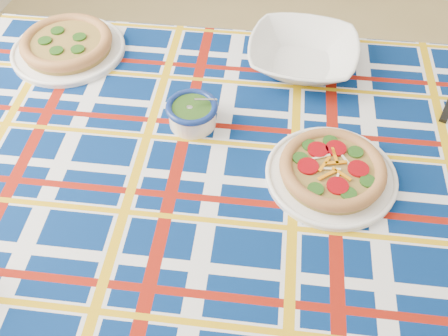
% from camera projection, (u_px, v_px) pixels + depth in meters
% --- Properties ---
extents(floor, '(4.00, 4.00, 0.00)m').
position_uv_depth(floor, '(332.00, 286.00, 1.75)').
color(floor, '#A48B55').
rests_on(floor, ground).
extents(dining_table, '(1.69, 1.16, 0.75)m').
position_uv_depth(dining_table, '(254.00, 185.00, 1.18)').
color(dining_table, brown).
rests_on(dining_table, floor).
extents(tablecloth, '(1.73, 1.20, 0.11)m').
position_uv_depth(tablecloth, '(255.00, 178.00, 1.16)').
color(tablecloth, navy).
rests_on(tablecloth, dining_table).
extents(main_focaccia_plate, '(0.30, 0.30, 0.06)m').
position_uv_depth(main_focaccia_plate, '(333.00, 169.00, 1.08)').
color(main_focaccia_plate, olive).
rests_on(main_focaccia_plate, tablecloth).
extents(pesto_bowl, '(0.13, 0.13, 0.07)m').
position_uv_depth(pesto_bowl, '(192.00, 112.00, 1.18)').
color(pesto_bowl, '#1B3A0F').
rests_on(pesto_bowl, tablecloth).
extents(serving_bowl, '(0.29, 0.29, 0.07)m').
position_uv_depth(serving_bowl, '(303.00, 55.00, 1.32)').
color(serving_bowl, white).
rests_on(serving_bowl, tablecloth).
extents(second_focaccia_plate, '(0.34, 0.34, 0.06)m').
position_uv_depth(second_focaccia_plate, '(67.00, 43.00, 1.37)').
color(second_focaccia_plate, olive).
rests_on(second_focaccia_plate, tablecloth).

